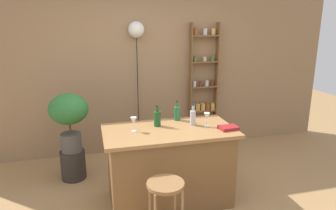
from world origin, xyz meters
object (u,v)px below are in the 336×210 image
(bottle_sauce_amber, at_px, (157,118))
(pendant_globe_light, at_px, (136,31))
(bar_stool, at_px, (166,197))
(spice_shelf, at_px, (203,87))
(bottle_wine_red, at_px, (177,113))
(cookbook, at_px, (228,128))
(bottle_vinegar, at_px, (193,117))
(wine_glass_left, at_px, (134,121))
(potted_plant, at_px, (69,115))
(plant_stool, at_px, (73,165))
(wine_glass_center, at_px, (207,117))

(bottle_sauce_amber, distance_m, pendant_globe_light, 1.69)
(bar_stool, distance_m, spice_shelf, 2.57)
(bottle_wine_red, bearing_deg, cookbook, -44.89)
(bottle_vinegar, height_order, wine_glass_left, bottle_vinegar)
(bar_stool, height_order, potted_plant, potted_plant)
(cookbook, bearing_deg, plant_stool, 145.25)
(spice_shelf, bearing_deg, bar_stool, -118.54)
(bar_stool, relative_size, potted_plant, 0.80)
(bottle_wine_red, bearing_deg, bottle_sauce_amber, -150.98)
(bar_stool, distance_m, bottle_sauce_amber, 0.99)
(bar_stool, bearing_deg, bottle_sauce_amber, 82.43)
(pendant_globe_light, bearing_deg, potted_plant, -145.58)
(plant_stool, bearing_deg, spice_shelf, 17.68)
(spice_shelf, xyz_separation_m, bottle_sauce_amber, (-1.09, -1.37, -0.03))
(bottle_wine_red, bearing_deg, pendant_globe_light, 103.19)
(bar_stool, height_order, plant_stool, bar_stool)
(plant_stool, height_order, wine_glass_center, wine_glass_center)
(bar_stool, height_order, wine_glass_left, wine_glass_left)
(potted_plant, xyz_separation_m, pendant_globe_light, (1.02, 0.70, 1.03))
(bottle_wine_red, bearing_deg, spice_shelf, 56.36)
(bar_stool, xyz_separation_m, plant_stool, (-0.91, 1.53, -0.28))
(spice_shelf, xyz_separation_m, cookbook, (-0.33, -1.68, -0.11))
(wine_glass_center, distance_m, cookbook, 0.28)
(bottle_vinegar, distance_m, bottle_sauce_amber, 0.42)
(bottle_vinegar, relative_size, cookbook, 1.20)
(bar_stool, bearing_deg, cookbook, 31.26)
(wine_glass_center, bearing_deg, bottle_wine_red, 130.50)
(plant_stool, relative_size, potted_plant, 0.51)
(spice_shelf, height_order, bottle_wine_red, spice_shelf)
(bar_stool, relative_size, bottle_vinegar, 2.52)
(plant_stool, distance_m, pendant_globe_light, 2.14)
(plant_stool, xyz_separation_m, wine_glass_left, (0.73, -0.80, 0.82))
(bottle_vinegar, distance_m, bottle_wine_red, 0.26)
(bottle_sauce_amber, bearing_deg, bar_stool, -97.57)
(plant_stool, bearing_deg, pendant_globe_light, 34.42)
(potted_plant, xyz_separation_m, bottle_wine_red, (1.31, -0.53, 0.08))
(bar_stool, xyz_separation_m, bottle_wine_red, (0.40, 1.00, 0.51))
(wine_glass_left, bearing_deg, potted_plant, 132.35)
(potted_plant, bearing_deg, bottle_vinegar, -27.87)
(spice_shelf, bearing_deg, potted_plant, -162.32)
(spice_shelf, distance_m, potted_plant, 2.22)
(bottle_wine_red, xyz_separation_m, wine_glass_center, (0.27, -0.32, 0.03))
(wine_glass_center, relative_size, pendant_globe_light, 0.08)
(wine_glass_center, bearing_deg, bottle_vinegar, 148.08)
(potted_plant, relative_size, wine_glass_left, 4.81)
(plant_stool, height_order, bottle_sauce_amber, bottle_sauce_amber)
(potted_plant, relative_size, cookbook, 3.76)
(bar_stool, height_order, spice_shelf, spice_shelf)
(bottle_sauce_amber, bearing_deg, potted_plant, 146.00)
(bar_stool, relative_size, wine_glass_center, 3.86)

